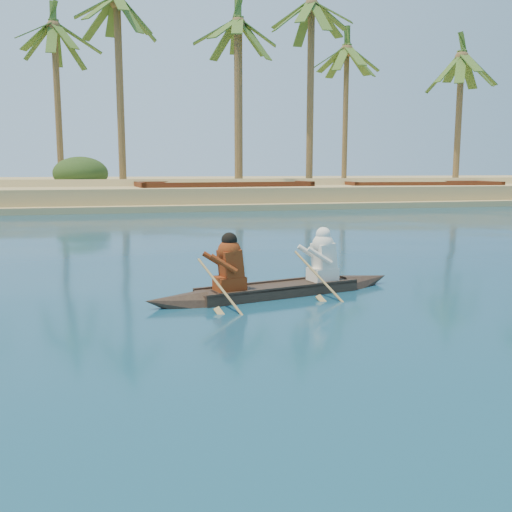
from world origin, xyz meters
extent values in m
plane|color=navy|center=(0.00, 0.00, 0.00)|extent=(160.00, 160.00, 0.00)
cube|color=tan|center=(0.00, 26.00, 0.12)|extent=(150.00, 8.00, 0.50)
cube|color=tan|center=(0.00, 48.00, 0.55)|extent=(150.00, 50.00, 1.50)
cube|color=#5E2014|center=(5.49, 27.00, 0.43)|extent=(11.67, 4.83, 1.42)
cube|color=#5E2014|center=(19.87, 27.00, 0.41)|extent=(11.24, 4.80, 1.36)
camera|label=1|loc=(-1.50, -10.35, 2.48)|focal=40.00mm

